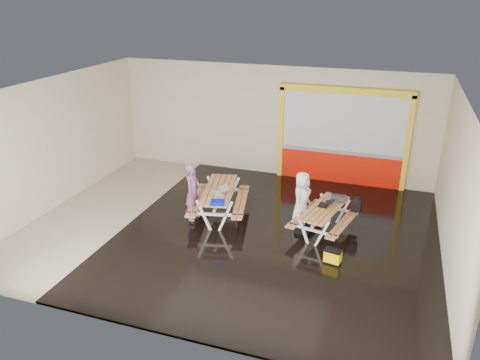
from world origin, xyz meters
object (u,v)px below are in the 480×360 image
(person_right, at_px, (302,198))
(dark_case, at_px, (303,230))
(laptop_left, at_px, (220,191))
(fluke_bag, at_px, (333,257))
(laptop_right, at_px, (325,204))
(picnic_table_right, at_px, (324,214))
(picnic_table_left, at_px, (219,196))
(toolbox, at_px, (339,198))
(blue_pouch, at_px, (218,202))
(backpack, at_px, (357,204))
(person_left, at_px, (193,192))

(person_right, bearing_deg, dark_case, -151.30)
(laptop_left, height_order, fluke_bag, laptop_left)
(person_right, height_order, laptop_right, person_right)
(picnic_table_right, distance_m, laptop_left, 2.64)
(picnic_table_left, distance_m, laptop_left, 0.38)
(laptop_left, height_order, toolbox, laptop_left)
(person_right, relative_size, fluke_bag, 3.35)
(person_right, relative_size, blue_pouch, 4.30)
(laptop_left, relative_size, backpack, 1.38)
(laptop_left, xyz_separation_m, laptop_right, (2.61, 0.33, -0.10))
(toolbox, bearing_deg, dark_case, -140.39)
(laptop_right, relative_size, dark_case, 1.05)
(fluke_bag, bearing_deg, blue_pouch, 170.86)
(person_left, bearing_deg, person_right, -74.41)
(person_right, relative_size, backpack, 3.61)
(laptop_left, relative_size, fluke_bag, 1.28)
(picnic_table_right, height_order, toolbox, toolbox)
(fluke_bag, bearing_deg, person_left, 166.59)
(dark_case, bearing_deg, person_left, -174.59)
(person_right, bearing_deg, blue_pouch, 132.43)
(picnic_table_right, xyz_separation_m, fluke_bag, (0.42, -1.31, -0.35))
(person_right, height_order, toolbox, person_right)
(laptop_left, bearing_deg, backpack, 13.39)
(blue_pouch, bearing_deg, picnic_table_right, 19.13)
(person_left, relative_size, dark_case, 4.26)
(backpack, bearing_deg, person_left, -166.16)
(dark_case, xyz_separation_m, fluke_bag, (0.90, -1.15, 0.09))
(picnic_table_left, relative_size, picnic_table_right, 1.14)
(blue_pouch, bearing_deg, dark_case, 19.31)
(laptop_right, relative_size, fluke_bag, 0.91)
(toolbox, bearing_deg, blue_pouch, -154.28)
(picnic_table_left, relative_size, backpack, 6.07)
(toolbox, height_order, fluke_bag, toolbox)
(person_right, distance_m, fluke_bag, 1.99)
(blue_pouch, xyz_separation_m, dark_case, (1.96, 0.69, -0.75))
(laptop_left, distance_m, backpack, 3.41)
(picnic_table_left, xyz_separation_m, person_right, (2.11, 0.27, 0.13))
(person_left, distance_m, dark_case, 2.91)
(laptop_right, bearing_deg, picnic_table_right, -87.91)
(laptop_right, distance_m, dark_case, 0.85)
(laptop_left, bearing_deg, picnic_table_left, 117.16)
(picnic_table_left, distance_m, backpack, 3.49)
(person_right, bearing_deg, fluke_bag, -136.31)
(person_right, xyz_separation_m, fluke_bag, (1.05, -1.60, -0.56))
(backpack, xyz_separation_m, dark_case, (-1.18, -0.72, -0.56))
(picnic_table_right, bearing_deg, person_left, -172.63)
(laptop_left, distance_m, fluke_bag, 3.29)
(blue_pouch, relative_size, toolbox, 0.87)
(person_left, height_order, backpack, person_left)
(laptop_right, height_order, dark_case, laptop_right)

